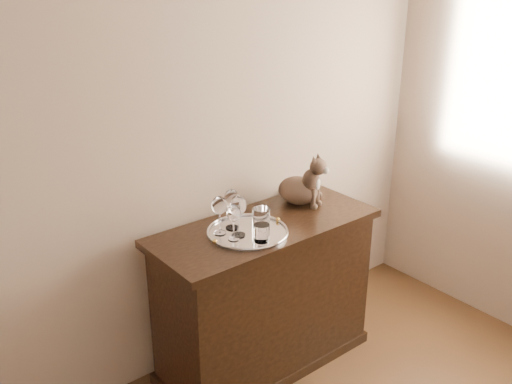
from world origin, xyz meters
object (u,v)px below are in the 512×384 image
tray (248,233)px  tumbler_b (262,233)px  sideboard (265,296)px  tumbler_c (261,218)px  wine_glass_c (234,222)px  wine_glass_d (238,216)px  wine_glass_a (219,215)px  cat (299,178)px  wine_glass_b (232,209)px

tray → tumbler_b: 0.12m
sideboard → tumbler_c: (-0.05, -0.03, 0.48)m
wine_glass_c → wine_glass_d: size_ratio=0.86×
wine_glass_a → cat: cat is taller
tray → wine_glass_d: size_ratio=1.93×
wine_glass_a → wine_glass_d: (0.06, -0.08, 0.01)m
sideboard → wine_glass_a: (-0.25, 0.05, 0.53)m
wine_glass_c → wine_glass_d: 0.05m
tray → wine_glass_c: size_ratio=2.23×
wine_glass_b → wine_glass_c: bearing=-122.4°
sideboard → wine_glass_a: wine_glass_a is taller
tray → wine_glass_a: size_ratio=2.07×
tumbler_b → tumbler_c: tumbler_c is taller
sideboard → wine_glass_d: 0.57m
tray → tumbler_b: (-0.01, -0.12, 0.05)m
tray → wine_glass_d: (-0.06, -0.00, 0.11)m
sideboard → cat: bearing=17.4°
wine_glass_c → cat: cat is taller
sideboard → wine_glass_a: bearing=169.7°
wine_glass_b → tumbler_b: size_ratio=2.41×
sideboard → cat: (0.31, 0.10, 0.57)m
tumbler_b → cat: (0.45, 0.24, 0.10)m
sideboard → tumbler_c: 0.49m
wine_glass_c → sideboard: bearing=11.9°
sideboard → cat: cat is taller
wine_glass_c → wine_glass_d: wine_glass_d is taller
tumbler_b → tray: bearing=86.8°
tray → wine_glass_d: bearing=-178.4°
wine_glass_b → tumbler_c: 0.15m
tray → cat: cat is taller
tray → cat: (0.45, 0.13, 0.14)m
wine_glass_c → tumbler_c: bearing=7.0°
wine_glass_d → sideboard: bearing=9.4°
wine_glass_c → tumbler_c: (0.18, 0.02, -0.04)m
wine_glass_a → tumbler_b: size_ratio=2.28×
wine_glass_a → sideboard: bearing=-10.3°
wine_glass_c → wine_glass_b: bearing=57.6°
wine_glass_b → wine_glass_a: bearing=-173.8°
wine_glass_b → tumbler_c: size_ratio=2.06×
wine_glass_b → cat: (0.48, 0.04, 0.04)m
cat → tumbler_c: bearing=177.9°
wine_glass_b → wine_glass_c: (-0.07, -0.10, -0.01)m
tray → sideboard: bearing=12.6°
wine_glass_d → tumbler_b: size_ratio=2.44×
wine_glass_d → tumbler_c: size_ratio=2.09×
wine_glass_b → wine_glass_d: size_ratio=0.99×
tray → tumbler_b: bearing=-93.2°
wine_glass_c → wine_glass_a: bearing=99.0°
wine_glass_a → wine_glass_d: 0.10m
tumbler_b → cat: 0.53m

